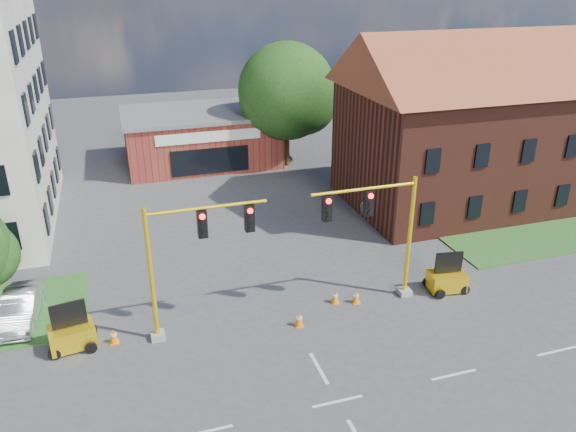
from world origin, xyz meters
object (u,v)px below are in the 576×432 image
object	(u,v)px
signal_mast_east	(379,227)
pickup_white	(402,204)
trailer_west	(72,334)
signal_mast_west	(190,254)
trailer_east	(447,279)

from	to	relation	value
signal_mast_east	pickup_white	size ratio (longest dim) A/B	1.15
trailer_west	signal_mast_east	bearing A→B (deg)	-11.39
signal_mast_west	pickup_white	distance (m)	17.72
signal_mast_east	pickup_white	xyz separation A→B (m)	(6.27, 8.93, -3.17)
signal_mast_west	trailer_east	size ratio (longest dim) A/B	3.06
trailer_east	pickup_white	xyz separation A→B (m)	(2.44, 9.18, 0.12)
signal_mast_west	trailer_west	size ratio (longest dim) A/B	2.96
trailer_west	signal_mast_west	bearing A→B (deg)	-14.74
pickup_white	trailer_east	bearing A→B (deg)	154.89
trailer_east	trailer_west	bearing A→B (deg)	-174.37
signal_mast_west	trailer_west	world-z (taller)	signal_mast_west
signal_mast_west	pickup_white	world-z (taller)	signal_mast_west
pickup_white	signal_mast_east	bearing A→B (deg)	134.71
trailer_west	pickup_white	distance (m)	21.82
trailer_west	trailer_east	size ratio (longest dim) A/B	1.04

